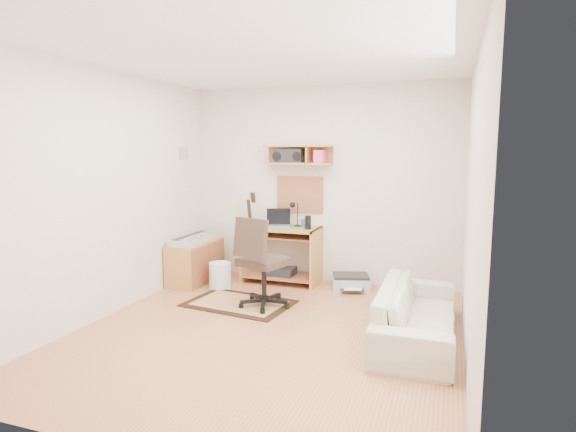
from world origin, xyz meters
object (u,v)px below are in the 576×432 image
(printer, at_px, (351,282))
(sofa, at_px, (417,304))
(desk, at_px, (282,255))
(task_chair, at_px, (264,262))
(cabinet, at_px, (195,262))

(printer, xyz_separation_m, sofa, (0.91, -1.42, 0.25))
(desk, distance_m, task_chair, 1.05)
(cabinet, height_order, printer, cabinet)
(cabinet, bearing_deg, sofa, -19.89)
(desk, height_order, sofa, desk)
(desk, xyz_separation_m, cabinet, (-1.10, -0.36, -0.10))
(printer, height_order, sofa, sofa)
(printer, bearing_deg, task_chair, -144.00)
(task_chair, relative_size, printer, 2.27)
(desk, bearing_deg, task_chair, -81.04)
(sofa, bearing_deg, printer, 32.70)
(printer, bearing_deg, cabinet, 173.13)
(task_chair, bearing_deg, printer, 70.43)
(printer, distance_m, sofa, 1.71)
(desk, height_order, task_chair, task_chair)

